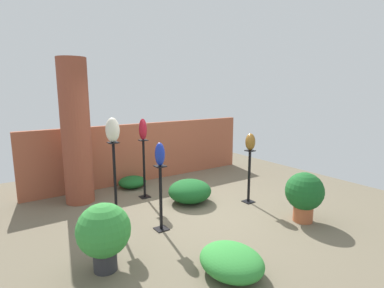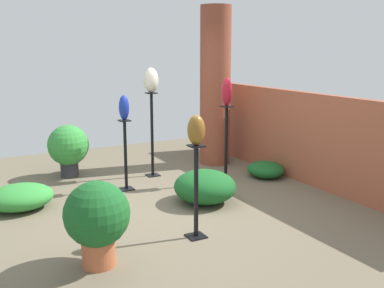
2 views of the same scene
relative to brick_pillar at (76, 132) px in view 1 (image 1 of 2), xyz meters
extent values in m
plane|color=#6B604C|center=(1.75, -1.73, -1.40)|extent=(8.00, 8.00, 0.00)
cube|color=#9E5138|center=(1.75, 0.61, -0.69)|extent=(5.60, 0.12, 1.41)
cylinder|color=brown|center=(0.00, 0.00, 0.00)|extent=(0.54, 0.54, 2.80)
cube|color=black|center=(1.17, -0.51, -1.39)|extent=(0.20, 0.20, 0.01)
cube|color=black|center=(1.17, -0.51, -0.79)|extent=(0.04, 0.04, 1.21)
cube|color=black|center=(1.17, -0.51, -0.20)|extent=(0.16, 0.16, 0.02)
cube|color=black|center=(2.75, -1.92, -1.39)|extent=(0.20, 0.20, 0.01)
cube|color=black|center=(2.75, -1.92, -0.87)|extent=(0.04, 0.04, 1.05)
cube|color=black|center=(2.75, -1.92, -0.35)|extent=(0.16, 0.16, 0.02)
cube|color=black|center=(0.25, -1.35, -1.39)|extent=(0.20, 0.20, 0.01)
cube|color=black|center=(0.25, -1.35, -0.71)|extent=(0.04, 0.04, 1.38)
cube|color=black|center=(0.25, -1.35, -0.03)|extent=(0.16, 0.16, 0.02)
cube|color=black|center=(0.75, -1.99, -1.39)|extent=(0.20, 0.20, 0.01)
cube|color=black|center=(0.75, -1.99, -0.87)|extent=(0.04, 0.04, 1.05)
cube|color=black|center=(0.75, -1.99, -0.36)|extent=(0.16, 0.16, 0.02)
ellipsoid|color=maroon|center=(1.17, -0.51, 0.03)|extent=(0.16, 0.16, 0.43)
ellipsoid|color=brown|center=(2.75, -1.92, -0.18)|extent=(0.19, 0.19, 0.33)
ellipsoid|color=beige|center=(0.25, -1.35, 0.17)|extent=(0.22, 0.24, 0.39)
ellipsoid|color=#192D9E|center=(0.75, -1.99, -0.17)|extent=(0.16, 0.15, 0.36)
cylinder|color=#B25B38|center=(2.89, -3.07, -1.27)|extent=(0.32, 0.32, 0.26)
sphere|color=#195923|center=(2.89, -3.07, -0.87)|extent=(0.64, 0.64, 0.64)
cylinder|color=#2D2D33|center=(-0.35, -2.57, -1.27)|extent=(0.29, 0.29, 0.25)
sphere|color=#338C38|center=(-0.35, -2.57, -0.87)|extent=(0.66, 0.66, 0.66)
ellipsoid|color=#195923|center=(1.21, 0.24, -1.27)|extent=(0.63, 0.58, 0.26)
ellipsoid|color=#195923|center=(1.80, -1.25, -1.18)|extent=(0.86, 0.84, 0.45)
ellipsoid|color=#338C38|center=(0.88, -3.51, -1.23)|extent=(0.72, 0.85, 0.33)
camera|label=1|loc=(-1.37, -5.96, 0.80)|focal=28.00mm
camera|label=2|loc=(6.85, -4.21, 0.67)|focal=42.00mm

